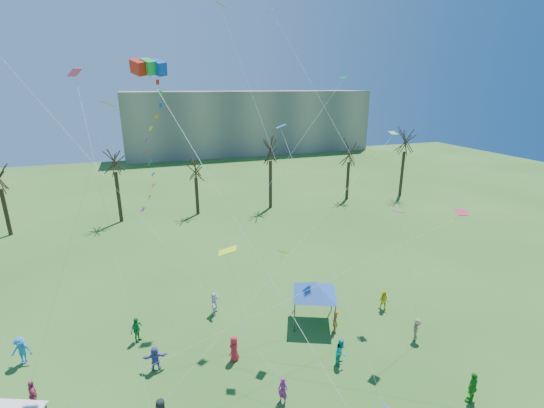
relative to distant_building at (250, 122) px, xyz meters
name	(u,v)px	position (x,y,z in m)	size (l,w,h in m)	color
distant_building	(250,122)	(0.00, 0.00, 0.00)	(60.00, 14.00, 15.00)	gray
bare_tree_row	(204,162)	(-19.27, -45.73, -0.41)	(67.47, 7.72, 10.77)	black
big_box_kite	(157,149)	(-25.93, -72.66, 5.78)	(4.47, 7.08, 20.53)	red
canopy_tent_blue	(315,288)	(-16.04, -71.95, -4.80)	(3.90, 3.90, 3.19)	#3F3F44
festival_crowd	(222,370)	(-23.60, -75.64, -6.65)	(25.74, 14.63, 1.85)	red
small_kites_aloft	(231,143)	(-21.74, -71.69, 5.76)	(28.38, 18.48, 32.94)	#F55B0C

